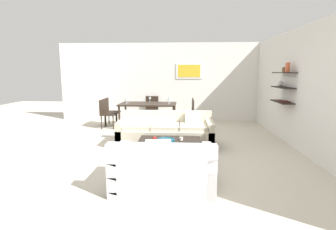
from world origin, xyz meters
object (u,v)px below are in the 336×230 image
Objects in this scene: dining_chair_left_far at (110,110)px; wine_glass_left_near at (126,100)px; sofa_beige at (166,133)px; dining_chair_left_near at (106,112)px; wine_glass_right_far at (169,99)px; wine_glass_left_far at (128,99)px; coffee_table at (169,151)px; dining_table at (148,106)px; decorative_bowl at (166,140)px; apple_on_coffee_table at (154,138)px; candle_jar at (181,139)px; loveseat_white at (163,169)px; dining_chair_right_far at (189,110)px; dining_chair_head at (152,107)px; wine_glass_head at (150,98)px; dining_chair_right_near at (189,113)px; wine_glass_right_near at (169,100)px.

dining_chair_left_far is 0.80m from wine_glass_left_near.
dining_chair_left_near is (-1.98, 1.79, 0.21)m from sofa_beige.
wine_glass_left_near is (-1.31, -0.24, -0.01)m from wine_glass_right_far.
sofa_beige is 12.88× the size of wine_glass_left_far.
dining_chair_left_near is 5.17× the size of wine_glass_left_far.
wine_glass_left_near is at bearing 125.59° from sofa_beige.
coffee_table is 3.61m from wine_glass_left_far.
dining_table is 0.69m from wine_glass_left_near.
apple_on_coffee_table is (-0.24, 0.10, 0.00)m from decorative_bowl.
loveseat_white is at bearing -100.49° from candle_jar.
coffee_table is 1.41× the size of dining_chair_right_far.
dining_chair_head is at bearing 41.13° from dining_chair_left_near.
dining_chair_head is (-0.00, 0.90, -0.18)m from dining_table.
dining_chair_left_far is at bearing -152.13° from dining_chair_head.
wine_glass_left_far is at bearing 90.00° from wine_glass_left_near.
wine_glass_head reaches higher than candle_jar.
decorative_bowl is 0.38× the size of dining_chair_left_near.
candle_jar is (0.23, 0.14, 0.22)m from coffee_table.
dining_chair_right_near reaches higher than sofa_beige.
dining_chair_head reaches higher than coffee_table.
dining_chair_head is 1.00× the size of dining_chair_left_near.
dining_chair_left_near is (-2.56, 0.00, 0.00)m from dining_chair_right_near.
wine_glass_head is (1.28, 0.21, 0.36)m from dining_chair_left_far.
dining_chair_left_far is at bearing -170.71° from wine_glass_head.
sofa_beige is at bearing -104.56° from dining_chair_right_far.
dining_chair_right_near is (1.28, -1.12, 0.00)m from dining_chair_head.
wine_glass_right_far is at bearing 97.52° from candle_jar.
dining_table reaches higher than apple_on_coffee_table.
loveseat_white is at bearing -78.06° from apple_on_coffee_table.
wine_glass_right_far is (-0.62, -0.10, 0.37)m from dining_chair_right_far.
candle_jar is 0.09× the size of dining_chair_right_far.
dining_chair_right_near is 2.00m from wine_glass_left_far.
dining_chair_left_near is 5.25× the size of wine_glass_left_near.
dining_chair_left_far reaches higher than loveseat_white.
dining_chair_left_far is at bearing 114.72° from loveseat_white.
loveseat_white is 4.71m from wine_glass_left_far.
wine_glass_right_far reaches higher than candle_jar.
wine_glass_left_far is at bearing 108.28° from loveseat_white.
loveseat_white is 1.69× the size of dining_chair_head.
sofa_beige is 2.49× the size of dining_chair_right_near.
wine_glass_right_far is (0.65, -0.77, 0.37)m from dining_chair_head.
loveseat_white is 4.41m from dining_table.
dining_table is 1.98× the size of dining_chair_left_far.
apple_on_coffee_table is 0.48× the size of wine_glass_head.
dining_chair_left_far is 2.00m from wine_glass_right_near.
dining_chair_right_far is at bearing 82.40° from coffee_table.
dining_chair_right_near is 5.52× the size of wine_glass_head.
wine_glass_head reaches higher than dining_chair_right_far.
wine_glass_left_near is at bearing 180.00° from wine_glass_right_near.
coffee_table is 3.95m from dining_chair_left_far.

